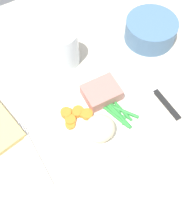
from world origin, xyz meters
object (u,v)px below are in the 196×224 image
at_px(fork, 35,152).
at_px(salad_bowl, 151,29).
at_px(knife, 153,89).
at_px(meat_portion, 101,93).
at_px(water_glass, 63,51).
at_px(dinner_plate, 98,116).

height_order(fork, salad_bowl, salad_bowl).
height_order(knife, salad_bowl, salad_bowl).
relative_size(meat_portion, knife, 0.39).
bearing_deg(water_glass, knife, -52.28).
bearing_deg(salad_bowl, knife, -122.81).
bearing_deg(water_glass, salad_bowl, -11.20).
distance_m(water_glass, salad_bowl, 0.24).
relative_size(meat_portion, fork, 0.48).
bearing_deg(knife, water_glass, 128.98).
relative_size(fork, salad_bowl, 1.23).
relative_size(dinner_plate, fork, 1.39).
relative_size(dinner_plate, knife, 1.12).
bearing_deg(water_glass, dinner_plate, -93.27).
height_order(water_glass, salad_bowl, water_glass).
bearing_deg(knife, meat_portion, 163.65).
height_order(knife, water_glass, water_glass).
bearing_deg(dinner_plate, water_glass, 86.73).
height_order(fork, water_glass, water_glass).
bearing_deg(dinner_plate, knife, -1.06).
xyz_separation_m(dinner_plate, knife, (0.15, -0.00, -0.01)).
bearing_deg(meat_portion, salad_bowl, 25.24).
bearing_deg(salad_bowl, fork, -160.94).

